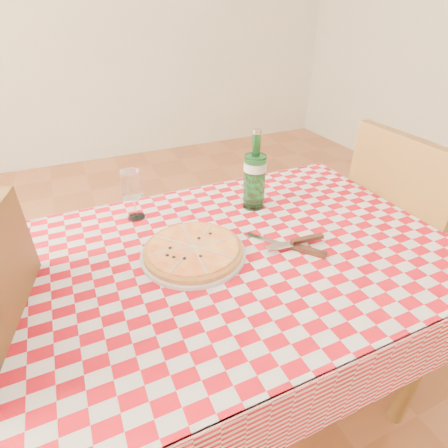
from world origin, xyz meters
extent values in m
plane|color=brown|center=(0.00, 0.00, 0.00)|extent=(6.00, 6.00, 0.00)
cube|color=#EEE7CF|center=(0.00, 3.00, 1.40)|extent=(5.00, 0.02, 2.80)
cube|color=brown|center=(0.00, 0.00, 0.73)|extent=(1.20, 0.80, 0.04)
cylinder|color=brown|center=(0.54, -0.34, 0.35)|extent=(0.06, 0.06, 0.71)
cylinder|color=brown|center=(-0.54, 0.34, 0.35)|extent=(0.06, 0.06, 0.71)
cylinder|color=brown|center=(0.54, 0.34, 0.35)|extent=(0.06, 0.06, 0.71)
cube|color=#A30A15|center=(0.00, 0.00, 0.75)|extent=(1.30, 0.90, 0.01)
cube|color=brown|center=(0.87, 0.03, 0.49)|extent=(0.46, 0.46, 0.04)
cylinder|color=brown|center=(0.67, -0.16, 0.23)|extent=(0.04, 0.04, 0.46)
cylinder|color=brown|center=(0.68, 0.23, 0.23)|extent=(0.04, 0.04, 0.46)
cylinder|color=brown|center=(1.07, 0.22, 0.23)|extent=(0.04, 0.04, 0.46)
cube|color=brown|center=(0.67, 0.03, 0.76)|extent=(0.05, 0.45, 0.50)
cylinder|color=brown|center=(-0.58, 0.14, 0.23)|extent=(0.04, 0.04, 0.47)
cube|color=brown|center=(-0.61, -0.05, 0.76)|extent=(0.14, 0.45, 0.50)
camera|label=1|loc=(-0.39, -0.76, 1.38)|focal=28.00mm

